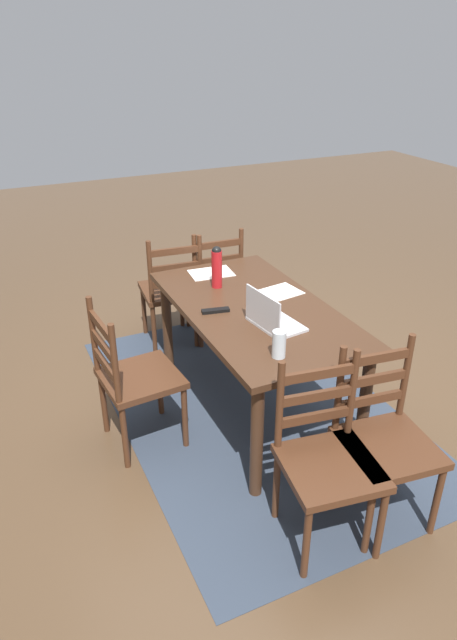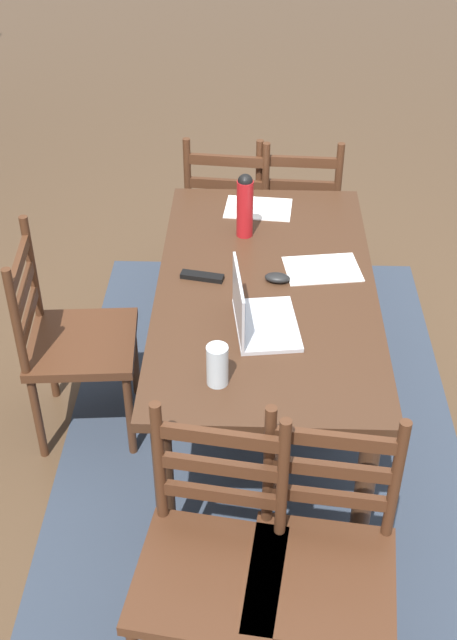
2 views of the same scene
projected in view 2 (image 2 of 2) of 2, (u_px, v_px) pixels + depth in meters
ground_plane at (261, 426)px, 3.56m from camera, size 14.00×14.00×0.00m
area_rug at (261, 425)px, 3.56m from camera, size 2.67×1.72×0.01m
dining_table at (266, 305)px, 3.16m from camera, size 1.58×0.85×0.77m
chair_right_far at (230, 216)px, 4.15m from camera, size 0.48×0.48×0.95m
chair_left_far at (211, 564)px, 2.42m from camera, size 0.50×0.50×0.95m
chair_right_near at (296, 217)px, 4.14m from camera, size 0.46×0.46×0.95m
chair_left_near at (323, 568)px, 2.42m from camera, size 0.49×0.49×0.95m
chair_far_head at (72, 342)px, 3.30m from camera, size 0.47×0.47×0.95m
laptop at (255, 314)px, 2.84m from camera, size 0.35×0.26×0.23m
water_bottle at (245, 204)px, 3.31m from camera, size 0.07×0.07×0.28m
drinking_glass at (217, 365)px, 2.59m from camera, size 0.07×0.07×0.15m
computer_mouse at (277, 278)px, 3.11m from camera, size 0.07×0.11×0.03m
tv_remote at (202, 276)px, 3.13m from camera, size 0.08×0.18×0.02m
paper_stack_left at (322, 269)px, 3.18m from camera, size 0.25×0.32×0.00m
paper_stack_right at (258, 208)px, 3.58m from camera, size 0.24×0.31×0.00m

